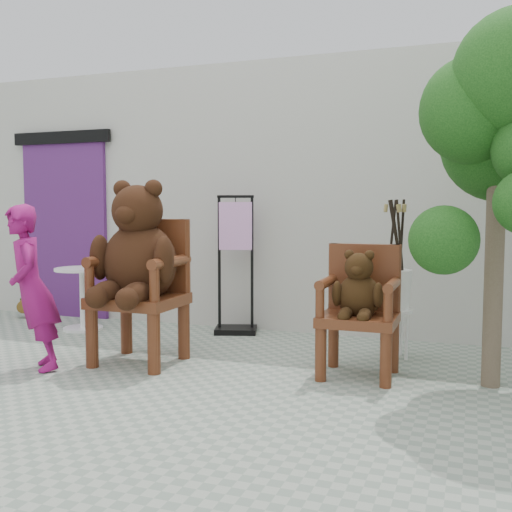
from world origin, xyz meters
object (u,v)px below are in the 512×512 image
at_px(person, 32,288).
at_px(display_stand, 236,280).
at_px(stool_bucket, 396,289).
at_px(cafe_table, 82,291).
at_px(chair_small, 360,299).
at_px(chair_big, 139,261).

height_order(person, display_stand, display_stand).
xyz_separation_m(person, stool_bucket, (2.82, 1.47, -0.06)).
bearing_deg(person, cafe_table, 158.00).
xyz_separation_m(chair_small, display_stand, (-1.58, 1.21, -0.05)).
xyz_separation_m(cafe_table, stool_bucket, (3.48, -0.09, 0.20)).
xyz_separation_m(chair_big, chair_small, (1.91, 0.26, -0.27)).
relative_size(person, cafe_table, 1.99).
height_order(chair_small, person, person).
xyz_separation_m(chair_big, cafe_table, (-1.36, 1.03, -0.47)).
xyz_separation_m(chair_small, person, (-2.62, -0.80, 0.07)).
bearing_deg(display_stand, cafe_table, 177.29).
xyz_separation_m(cafe_table, display_stand, (1.69, 0.44, 0.14)).
distance_m(cafe_table, display_stand, 1.75).
distance_m(person, stool_bucket, 3.19).
height_order(chair_big, stool_bucket, chair_big).
relative_size(chair_big, person, 1.16).
bearing_deg(chair_big, person, -143.07).
distance_m(chair_small, stool_bucket, 0.71).
bearing_deg(stool_bucket, display_stand, 163.39).
bearing_deg(chair_small, stool_bucket, 73.10).
distance_m(chair_big, chair_small, 1.95).
relative_size(chair_small, person, 0.77).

